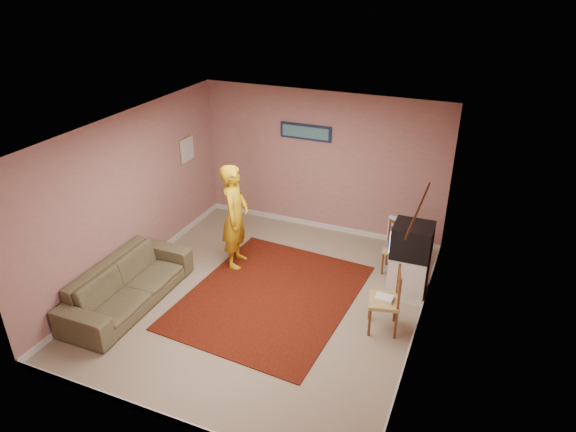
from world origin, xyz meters
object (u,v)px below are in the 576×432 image
at_px(person, 235,216).
at_px(chair_b, 385,294).
at_px(chair_a, 397,244).
at_px(sofa, 128,284).
at_px(tv_cabinet, 408,275).
at_px(crt_tv, 412,240).

bearing_deg(person, chair_b, -117.15).
height_order(chair_a, person, person).
xyz_separation_m(sofa, person, (0.96, 1.58, 0.56)).
height_order(sofa, person, person).
relative_size(chair_b, sofa, 0.23).
height_order(chair_b, person, person).
bearing_deg(person, tv_cabinet, -97.21).
xyz_separation_m(tv_cabinet, person, (-2.79, -0.20, 0.53)).
height_order(tv_cabinet, sofa, tv_cabinet).
height_order(crt_tv, person, person).
distance_m(chair_a, person, 2.62).
bearing_deg(crt_tv, person, -176.97).
relative_size(crt_tv, person, 0.33).
relative_size(tv_cabinet, chair_a, 1.50).
bearing_deg(tv_cabinet, sofa, -154.59).
height_order(chair_a, sofa, chair_a).
distance_m(crt_tv, sofa, 4.19).
relative_size(chair_a, person, 0.26).
relative_size(tv_cabinet, sofa, 0.32).
bearing_deg(chair_b, person, -119.42).
bearing_deg(chair_a, person, -163.17).
relative_size(crt_tv, chair_b, 1.14).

